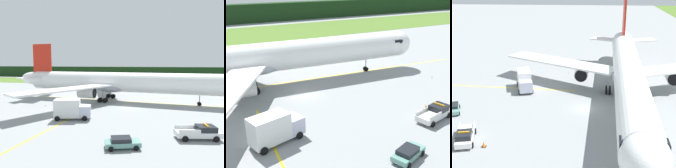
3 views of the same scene
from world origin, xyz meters
TOP-DOWN VIEW (x-y plane):
  - ground at (0.00, 0.00)m, footprint 320.00×320.00m
  - grass_verge at (0.00, 57.11)m, footprint 320.00×30.59m
  - taxiway_centerline_main at (-3.64, 7.25)m, footprint 81.56×5.42m
  - airliner at (-4.40, 7.29)m, footprint 60.57×48.75m
  - ops_pickup_truck at (12.13, -16.01)m, footprint 6.09×3.36m
  - catering_truck at (-8.37, -11.66)m, footprint 6.72×4.07m
  - staff_car at (2.80, -21.32)m, footprint 4.51×3.09m
  - apron_cone at (13.28, -13.18)m, footprint 0.60×0.60m
  - taxiway_edge_light_east at (24.10, -3.71)m, footprint 0.12×0.12m

SIDE VIEW (x-z plane):
  - ground at x=0.00m, z-range 0.00..0.00m
  - taxiway_centerline_main at x=-3.64m, z-range 0.00..0.01m
  - grass_verge at x=0.00m, z-range 0.00..0.04m
  - taxiway_edge_light_east at x=24.10m, z-range 0.02..0.43m
  - apron_cone at x=13.28m, z-range -0.01..0.74m
  - staff_car at x=2.80m, z-range 0.05..1.35m
  - ops_pickup_truck at x=12.13m, z-range -0.06..1.88m
  - catering_truck at x=-8.37m, z-range -0.01..3.76m
  - airliner at x=-4.40m, z-range -2.82..12.67m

